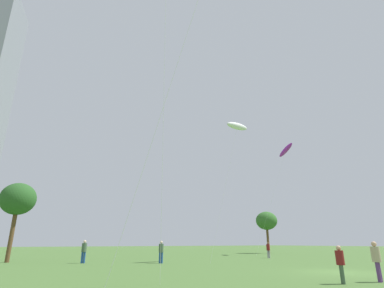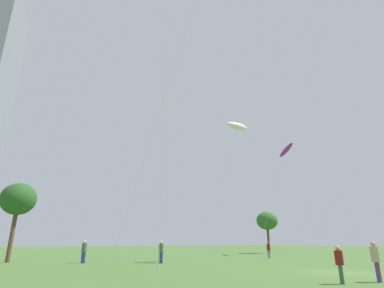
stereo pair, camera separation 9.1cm
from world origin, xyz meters
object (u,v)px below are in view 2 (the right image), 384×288
person_standing_3 (84,250)px  person_standing_4 (269,249)px  person_standing_0 (376,258)px  person_standing_2 (161,250)px  park_tree_1 (267,221)px  kite_flying_2 (286,150)px  kite_flying_1 (237,126)px  person_standing_1 (339,261)px  park_tree_0 (18,200)px

person_standing_3 → person_standing_4: bearing=-162.4°
person_standing_0 → person_standing_4: 21.50m
person_standing_2 → park_tree_1: 29.41m
person_standing_2 → kite_flying_2: (24.50, 6.62, 14.57)m
kite_flying_1 → park_tree_1: 25.13m
person_standing_0 → person_standing_3: size_ratio=0.92×
person_standing_2 → park_tree_1: size_ratio=0.27×
person_standing_0 → person_standing_1: bearing=151.9°
person_standing_2 → person_standing_4: (14.22, 1.70, -0.05)m
person_standing_2 → person_standing_3: (-5.59, 3.55, 0.03)m
person_standing_2 → person_standing_1: bearing=-47.3°
park_tree_1 → person_standing_0: bearing=-127.7°
park_tree_1 → person_standing_1: bearing=-130.5°
person_standing_4 → person_standing_1: bearing=-112.8°
person_standing_0 → person_standing_3: person_standing_3 is taller
person_standing_0 → kite_flying_1: bearing=57.3°
person_standing_1 → person_standing_2: bearing=-134.1°
kite_flying_2 → kite_flying_1: bearing=-153.5°
kite_flying_2 → park_tree_1: size_ratio=2.48×
person_standing_3 → kite_flying_2: (30.10, 3.06, 14.54)m
person_standing_1 → person_standing_0: bearing=119.5°
kite_flying_1 → park_tree_0: 22.52m
person_standing_1 → park_tree_1: park_tree_1 is taller
person_standing_0 → person_standing_1: 2.03m
person_standing_2 → person_standing_3: bearing=-172.6°
person_standing_4 → park_tree_1: bearing=59.3°
person_standing_3 → park_tree_0: (-5.48, 4.49, 4.41)m
person_standing_1 → kite_flying_2: kite_flying_2 is taller
person_standing_4 → kite_flying_1: kite_flying_1 is taller
kite_flying_1 → person_standing_4: bearing=27.8°
person_standing_1 → park_tree_0: bearing=-110.8°
person_standing_2 → kite_flying_2: 29.27m
kite_flying_2 → park_tree_0: (-35.58, 1.43, -10.13)m
person_standing_0 → person_standing_3: (-8.37, 20.06, 0.09)m
person_standing_4 → park_tree_0: bearing=-179.8°
person_standing_1 → person_standing_2: 16.05m
person_standing_0 → park_tree_1: 37.98m
person_standing_1 → person_standing_4: 22.24m
kite_flying_1 → park_tree_1: (18.29, 15.15, -8.22)m
person_standing_2 → person_standing_3: size_ratio=0.97×
person_standing_4 → park_tree_1: (11.66, 11.65, 4.14)m
person_standing_4 → kite_flying_2: size_ratio=0.10×
person_standing_3 → person_standing_4: person_standing_3 is taller
park_tree_0 → park_tree_1: size_ratio=1.05×
kite_flying_1 → person_standing_2: bearing=166.7°
person_standing_3 → kite_flying_1: (13.18, -5.35, 12.27)m
park_tree_0 → person_standing_2: bearing=-36.0°
person_standing_0 → park_tree_0: bearing=104.8°
person_standing_1 → kite_flying_2: (23.70, 22.65, 14.73)m
person_standing_4 → park_tree_0: (-25.29, 6.34, 4.50)m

